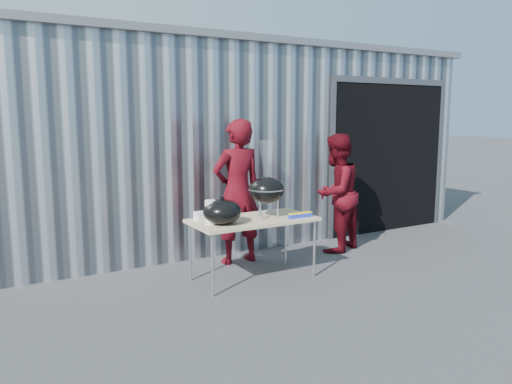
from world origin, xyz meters
TOP-DOWN VIEW (x-y plane):
  - ground at (0.00, 0.00)m, footprint 80.00×80.00m
  - building at (0.92, 4.59)m, footprint 8.20×6.20m
  - folding_table at (-0.02, 0.58)m, footprint 1.50×0.75m
  - kettle_grill at (0.15, 0.55)m, footprint 0.44×0.44m
  - grill_lid at (-0.48, 0.48)m, footprint 0.44×0.44m
  - paper_towels at (-0.61, 0.53)m, footprint 0.12×0.12m
  - white_tub at (-0.57, 0.79)m, footprint 0.20×0.15m
  - foil_box at (0.50, 0.33)m, footprint 0.32×0.06m
  - person_cook at (0.15, 1.29)m, footprint 0.71×0.47m
  - person_bystander at (1.67, 1.09)m, footprint 1.02×0.91m

SIDE VIEW (x-z plane):
  - ground at x=0.00m, z-range 0.00..0.00m
  - folding_table at x=-0.02m, z-range 0.33..1.08m
  - foil_box at x=0.50m, z-range 0.75..0.81m
  - white_tub at x=-0.57m, z-range 0.75..0.85m
  - person_bystander at x=1.67m, z-range 0.00..1.72m
  - paper_towels at x=-0.61m, z-range 0.75..1.03m
  - grill_lid at x=-0.48m, z-range 0.74..1.05m
  - person_cook at x=0.15m, z-range 0.00..1.93m
  - kettle_grill at x=0.15m, z-range 0.70..1.64m
  - building at x=0.92m, z-range -0.01..3.09m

